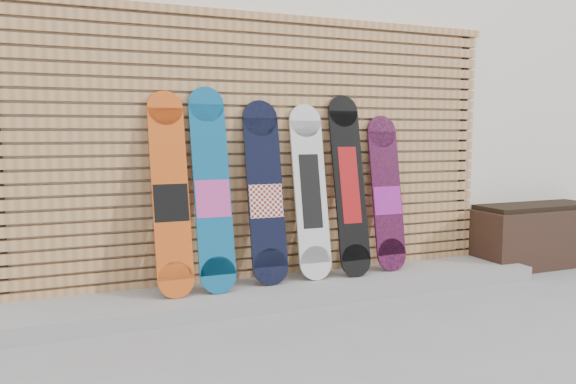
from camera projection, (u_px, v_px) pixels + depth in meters
name	position (u px, v px, depth m)	size (l,w,h in m)	color
ground	(336.00, 321.00, 3.96)	(80.00, 80.00, 0.00)	gray
building	(248.00, 96.00, 7.18)	(12.00, 5.00, 3.60)	white
concrete_step	(281.00, 290.00, 4.53)	(4.60, 0.70, 0.12)	gray
slat_wall	(268.00, 147.00, 4.67)	(4.26, 0.08, 2.29)	#B27D4A
planter_box	(535.00, 235.00, 5.64)	(1.37, 0.57, 0.62)	black
snowboard_0	(170.00, 194.00, 4.18)	(0.27, 0.38, 1.53)	#D35216
snowboard_1	(212.00, 190.00, 4.30)	(0.28, 0.38, 1.57)	#0D5685
snowboard_2	(265.00, 193.00, 4.50)	(0.30, 0.32, 1.47)	black
snowboard_3	(310.00, 191.00, 4.66)	(0.28, 0.30, 1.45)	silver
snowboard_4	(349.00, 185.00, 4.78)	(0.28, 0.34, 1.53)	black
snowboard_5	(387.00, 194.00, 4.96)	(0.29, 0.28, 1.36)	black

